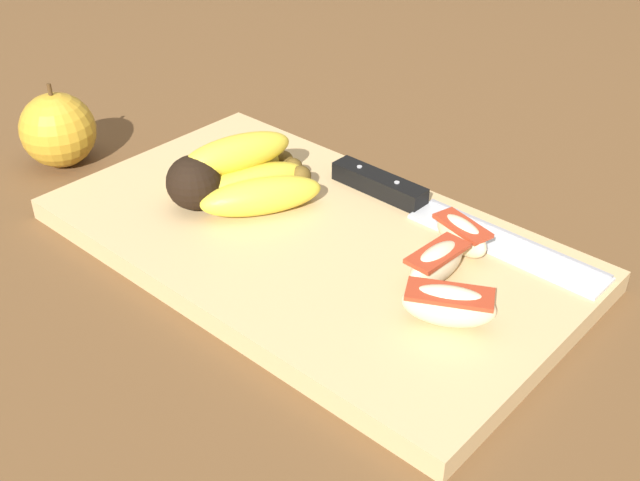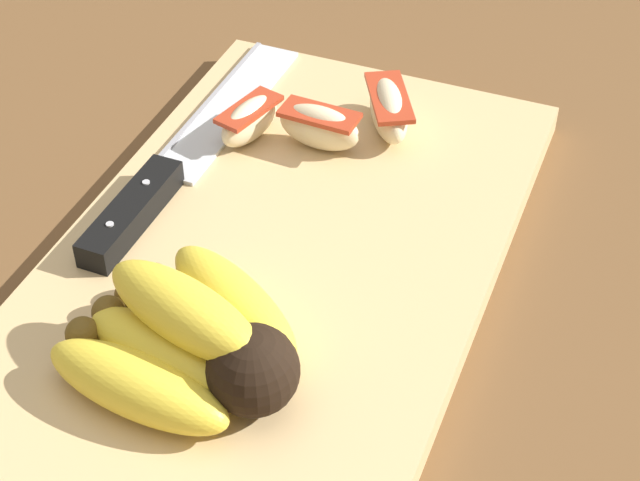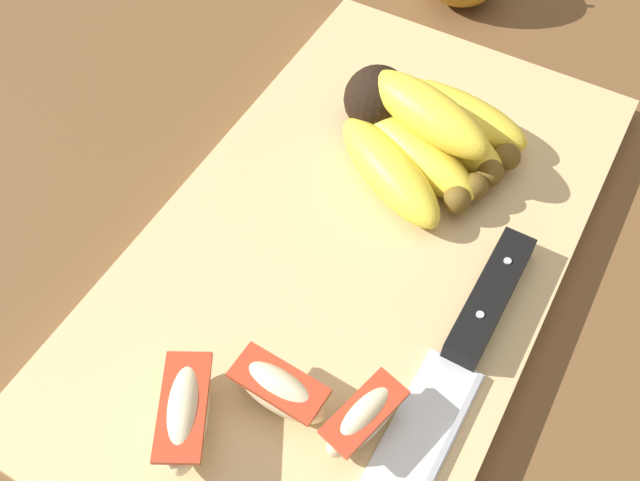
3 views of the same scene
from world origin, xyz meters
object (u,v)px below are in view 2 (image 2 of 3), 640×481
object	(u,v)px
banana_bunch	(195,341)
chefs_knife	(167,174)
apple_wedge_near	(319,126)
apple_wedge_middle	(250,120)
apple_wedge_far	(389,109)

from	to	relation	value
banana_bunch	chefs_knife	xyz separation A→B (m)	(-0.14, -0.09, -0.02)
apple_wedge_near	chefs_knife	bearing A→B (deg)	-47.19
apple_wedge_near	apple_wedge_middle	distance (m)	0.05
apple_wedge_near	apple_wedge_middle	size ratio (longest dim) A/B	1.02
chefs_knife	apple_wedge_middle	xyz separation A→B (m)	(-0.07, 0.03, 0.01)
apple_wedge_near	apple_wedge_far	xyz separation A→B (m)	(-0.04, 0.04, 0.00)
banana_bunch	apple_wedge_far	world-z (taller)	banana_bunch
chefs_knife	banana_bunch	bearing A→B (deg)	33.75
apple_wedge_near	apple_wedge_far	world-z (taller)	same
apple_wedge_far	banana_bunch	bearing A→B (deg)	-5.47
apple_wedge_near	apple_wedge_middle	xyz separation A→B (m)	(0.01, -0.05, -0.00)
banana_bunch	chefs_knife	world-z (taller)	banana_bunch
banana_bunch	apple_wedge_near	bearing A→B (deg)	-176.34
chefs_knife	apple_wedge_middle	distance (m)	0.07
banana_bunch	apple_wedge_middle	world-z (taller)	banana_bunch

